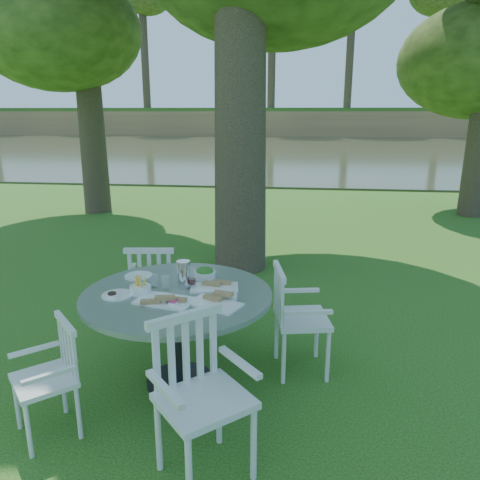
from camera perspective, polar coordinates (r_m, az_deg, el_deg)
name	(u,v)px	position (r m, az deg, el deg)	size (l,w,h in m)	color
ground	(238,319)	(5.25, -0.28, -9.56)	(140.00, 140.00, 0.00)	#18440E
table	(178,309)	(3.85, -7.63, -8.32)	(1.52, 1.52, 0.82)	black
chair_ne	(291,312)	(4.08, 6.28, -8.69)	(0.53, 0.56, 0.95)	silver
chair_nw	(153,283)	(4.78, -10.60, -5.17)	(0.53, 0.51, 0.95)	silver
chair_sw	(55,369)	(3.62, -21.61, -14.42)	(0.57, 0.57, 0.82)	silver
chair_se	(196,383)	(3.03, -5.39, -16.92)	(0.70, 0.70, 1.02)	silver
tableware	(178,286)	(3.82, -7.53, -5.55)	(1.14, 0.84, 0.23)	white
river	(289,151)	(27.81, 5.96, 10.79)	(100.00, 28.00, 0.12)	#313720
far_bank	(299,54)	(46.11, 7.19, 21.59)	(100.00, 18.00, 15.20)	olive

